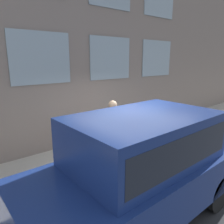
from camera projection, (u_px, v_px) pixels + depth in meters
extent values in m
plane|color=#2D2D30|center=(130.00, 173.00, 5.69)|extent=(80.00, 80.00, 0.00)
cube|color=#A8A093|center=(103.00, 155.00, 6.54)|extent=(2.33, 60.00, 0.16)
cube|color=gray|center=(76.00, 37.00, 6.71)|extent=(0.30, 40.00, 7.06)
cube|color=#8C9EA8|center=(157.00, 58.00, 9.02)|extent=(0.03, 1.72, 1.42)
cube|color=#8C9EA8|center=(111.00, 58.00, 7.49)|extent=(0.03, 1.72, 1.42)
cube|color=#8C9EA8|center=(41.00, 58.00, 5.96)|extent=(0.03, 1.72, 1.42)
cylinder|color=red|center=(111.00, 158.00, 6.09)|extent=(0.29, 0.29, 0.04)
cylinder|color=red|center=(111.00, 150.00, 6.03)|extent=(0.22, 0.22, 0.56)
sphere|color=maroon|center=(111.00, 140.00, 5.97)|extent=(0.23, 0.23, 0.23)
cylinder|color=black|center=(111.00, 138.00, 5.95)|extent=(0.08, 0.08, 0.09)
cylinder|color=red|center=(116.00, 146.00, 6.12)|extent=(0.09, 0.10, 0.09)
cylinder|color=red|center=(107.00, 149.00, 5.92)|extent=(0.09, 0.10, 0.09)
cylinder|color=#232328|center=(114.00, 140.00, 6.54)|extent=(0.11, 0.11, 0.74)
cylinder|color=#232328|center=(111.00, 138.00, 6.65)|extent=(0.11, 0.11, 0.74)
cube|color=#1E59A5|center=(113.00, 118.00, 6.44)|extent=(0.20, 0.14, 0.56)
cylinder|color=#1E59A5|center=(116.00, 119.00, 6.33)|extent=(0.09, 0.09, 0.53)
cylinder|color=#1E59A5|center=(110.00, 117.00, 6.54)|extent=(0.09, 0.09, 0.53)
sphere|color=tan|center=(113.00, 105.00, 6.34)|extent=(0.25, 0.25, 0.25)
cylinder|color=black|center=(51.00, 207.00, 3.83)|extent=(0.24, 0.72, 0.72)
cylinder|color=black|center=(216.00, 192.00, 4.25)|extent=(0.24, 0.72, 0.72)
cylinder|color=black|center=(151.00, 162.00, 5.48)|extent=(0.24, 0.72, 0.72)
cube|color=navy|center=(138.00, 181.00, 3.95)|extent=(1.88, 4.29, 0.76)
cube|color=navy|center=(144.00, 138.00, 3.83)|extent=(1.66, 2.66, 0.84)
cube|color=#1E232D|center=(144.00, 138.00, 3.83)|extent=(1.67, 2.45, 0.54)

